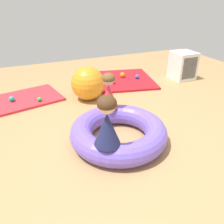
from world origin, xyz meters
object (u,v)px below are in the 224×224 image
Objects in this scene: inflatable_cushion at (119,132)px; play_ball_teal at (104,77)px; child_in_red at (109,91)px; play_ball_orange at (122,75)px; play_ball_blue at (137,77)px; child_in_navy at (107,122)px; storage_cube at (183,66)px; play_ball_pink at (112,81)px; exercise_ball_large at (88,83)px; play_ball_teal_second at (12,99)px; play_ball_green at (39,99)px.

play_ball_teal is at bearing 73.24° from inflatable_cushion.
child_in_red is 4.35× the size of play_ball_orange.
child_in_navy is at bearing -125.62° from play_ball_blue.
storage_cube is (1.17, -0.48, 0.19)m from play_ball_orange.
inflatable_cushion is at bearing -116.82° from play_ball_orange.
play_ball_pink is at bearing 68.97° from inflatable_cushion.
child_in_red is 0.94m from exercise_ball_large.
play_ball_teal is at bearing 102.45° from play_ball_pink.
play_ball_teal is (0.56, 1.62, -0.41)m from child_in_red.
storage_cube reaches higher than play_ball_blue.
play_ball_blue is 2.43m from play_ball_teal_second.
storage_cube is at bearing -2.04° from play_ball_teal_second.
inflatable_cushion is at bearing -106.76° from play_ball_teal.
play_ball_teal_second is (-0.42, 0.17, 0.01)m from play_ball_green.
storage_cube is at bearing 0.98° from play_ball_green.
child_in_navy is 5.45× the size of play_ball_teal.
inflatable_cushion is 2.03m from play_ball_teal_second.
play_ball_teal is at bearing -9.18° from child_in_navy.
play_ball_orange is at bearing -3.94° from play_ball_teal.
play_ball_green is at bearing -168.97° from play_ball_pink.
exercise_ball_large is (-0.63, -0.42, 0.19)m from play_ball_pink.
child_in_navy is 6.11× the size of play_ball_blue.
child_in_navy is 4.97× the size of play_ball_pink.
child_in_navy is 2.69m from play_ball_blue.
play_ball_pink is 0.19× the size of storage_cube.
play_ball_blue is (1.26, 1.82, -0.05)m from inflatable_cushion.
inflatable_cushion is at bearing -111.03° from play_ball_pink.
play_ball_pink is 0.78m from exercise_ball_large.
play_ball_green is at bearing -22.14° from play_ball_teal_second.
play_ball_blue is 2.04m from play_ball_green.
play_ball_orange is 1.02× the size of play_ball_pink.
play_ball_blue is 1.25× the size of play_ball_green.
play_ball_green is at bearing -163.24° from play_ball_orange.
play_ball_teal is (0.62, 2.05, -0.04)m from inflatable_cushion.
play_ball_teal is 1.82m from play_ball_teal_second.
exercise_ball_large reaches higher than play_ball_orange.
play_ball_orange is 1.28m from storage_cube.
play_ball_green is (-2.01, -0.33, -0.01)m from play_ball_blue.
play_ball_pink is at bearing -143.41° from play_ball_orange.
exercise_ball_large is (-0.97, -0.67, 0.19)m from play_ball_orange.
play_ball_pink reaches higher than play_ball_teal.
play_ball_teal_second is at bearing 35.33° from child_in_navy.
play_ball_teal_second reaches higher than play_ball_green.
inflatable_cushion is 16.99× the size of play_ball_green.
play_ball_green is (-0.46, 1.82, -0.45)m from child_in_navy.
child_in_navy reaches higher than play_ball_green.
play_ball_blue is at bearing 9.45° from play_ball_green.
child_in_navy is 0.95× the size of storage_cube.
play_ball_green is 0.78× the size of play_ball_teal_second.
play_ball_blue reaches higher than play_ball_green.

